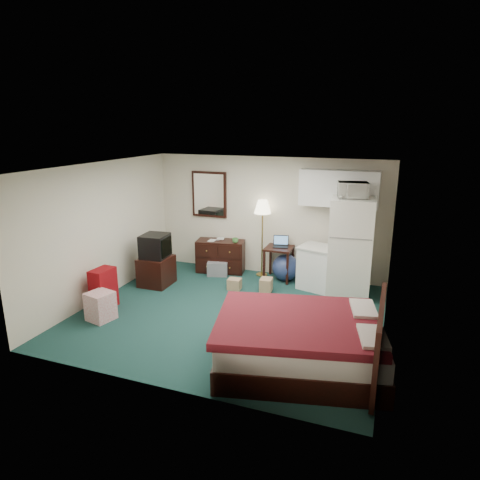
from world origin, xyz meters
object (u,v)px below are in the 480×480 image
at_px(kitchen_counter, 320,269).
at_px(desk, 279,263).
at_px(bed, 300,343).
at_px(tv_stand, 156,271).
at_px(suitcase, 104,289).
at_px(dresser, 221,256).
at_px(floor_lamp, 262,238).
at_px(fridge, 350,248).

bearing_deg(kitchen_counter, desk, -179.14).
xyz_separation_m(bed, tv_stand, (-3.37, 1.96, -0.05)).
relative_size(kitchen_counter, suitcase, 1.14).
height_order(dresser, floor_lamp, floor_lamp).
bearing_deg(fridge, bed, -101.06).
xyz_separation_m(kitchen_counter, fridge, (0.56, -0.13, 0.52)).
relative_size(desk, tv_stand, 1.11).
relative_size(kitchen_counter, tv_stand, 1.31).
bearing_deg(bed, kitchen_counter, 82.32).
height_order(floor_lamp, fridge, fridge).
height_order(dresser, kitchen_counter, kitchen_counter).
height_order(dresser, fridge, fridge).
relative_size(floor_lamp, fridge, 0.87).
height_order(floor_lamp, desk, floor_lamp).
relative_size(kitchen_counter, fridge, 0.44).
relative_size(tv_stand, suitcase, 0.87).
relative_size(bed, tv_stand, 3.38).
bearing_deg(kitchen_counter, floor_lamp, -179.82).
distance_m(fridge, bed, 2.83).
relative_size(floor_lamp, bed, 0.77).
bearing_deg(desk, floor_lamp, 162.57).
height_order(floor_lamp, tv_stand, floor_lamp).
bearing_deg(dresser, tv_stand, -137.47).
xyz_separation_m(floor_lamp, bed, (1.55, -3.23, -0.48)).
relative_size(bed, suitcase, 2.94).
relative_size(dresser, suitcase, 1.43).
xyz_separation_m(dresser, floor_lamp, (0.92, 0.08, 0.46)).
xyz_separation_m(fridge, suitcase, (-3.96, -2.10, -0.57)).
distance_m(desk, suitcase, 3.50).
bearing_deg(tv_stand, kitchen_counter, 15.76).
bearing_deg(dresser, kitchen_counter, -17.09).
bearing_deg(suitcase, kitchen_counter, 37.30).
distance_m(kitchen_counter, tv_stand, 3.26).
bearing_deg(kitchen_counter, tv_stand, -148.36).
bearing_deg(dresser, floor_lamp, -5.17).
distance_m(floor_lamp, tv_stand, 2.28).
relative_size(desk, fridge, 0.37).
bearing_deg(kitchen_counter, fridge, 2.45).
height_order(kitchen_counter, bed, kitchen_counter).
bearing_deg(fridge, tv_stand, -172.61).
height_order(fridge, bed, fridge).
distance_m(desk, bed, 3.31).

